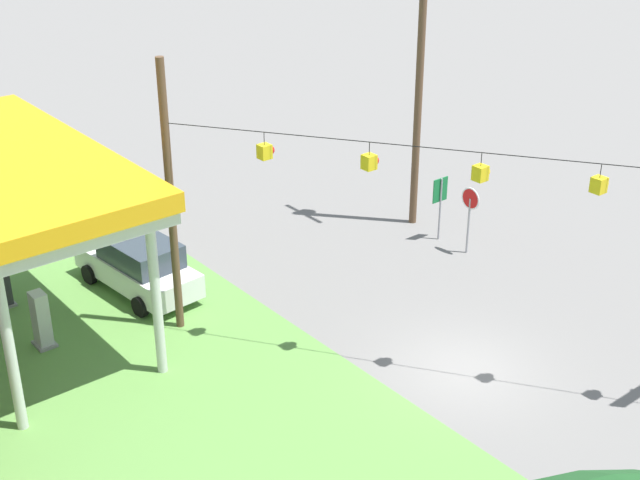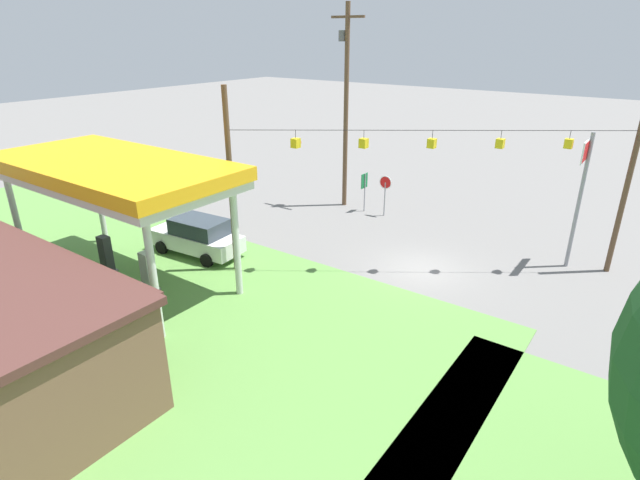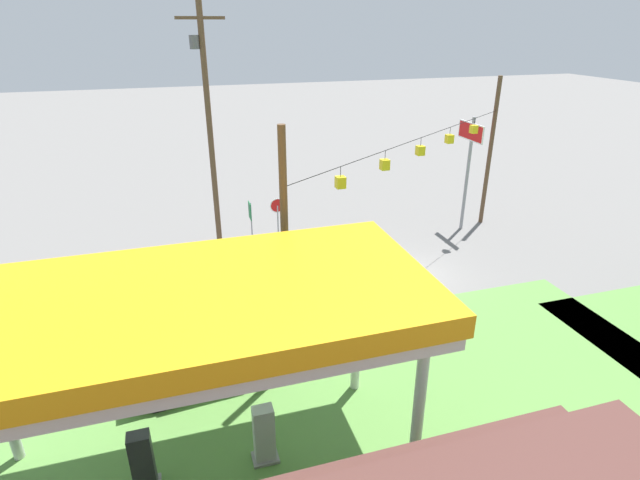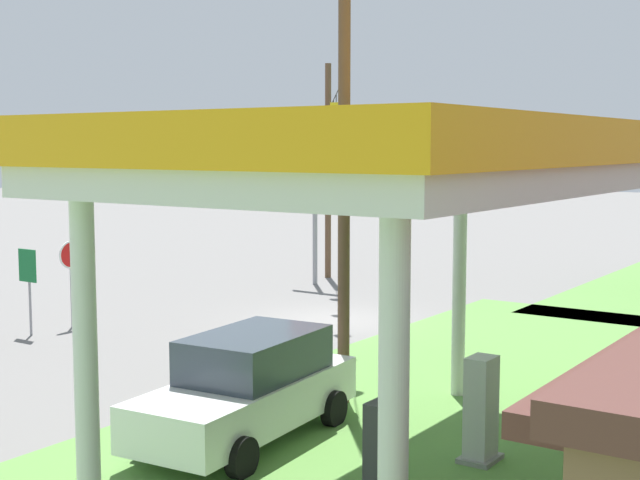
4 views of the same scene
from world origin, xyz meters
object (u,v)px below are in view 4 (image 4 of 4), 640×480
(car_at_pumps_front, at_px, (249,387))
(stop_sign_roadside, at_px, (71,265))
(fuel_pump_near, at_px, (481,413))
(route_sign, at_px, (28,274))
(gas_station_canopy, at_px, (442,159))
(fuel_pump_far, at_px, (385,469))
(stop_sign_overhead, at_px, (314,164))

(car_at_pumps_front, relative_size, stop_sign_roadside, 2.00)
(fuel_pump_near, xyz_separation_m, stop_sign_roadside, (-3.57, -14.35, 0.96))
(stop_sign_roadside, bearing_deg, route_sign, 179.16)
(gas_station_canopy, height_order, route_sign, gas_station_canopy)
(gas_station_canopy, bearing_deg, route_sign, -104.31)
(fuel_pump_near, bearing_deg, route_sign, -98.39)
(fuel_pump_near, xyz_separation_m, fuel_pump_far, (3.09, 0.00, 0.00))
(stop_sign_overhead, distance_m, route_sign, 12.35)
(fuel_pump_near, xyz_separation_m, stop_sign_overhead, (-14.08, -13.17, 3.68))
(fuel_pump_near, distance_m, stop_sign_overhead, 19.62)
(fuel_pump_far, relative_size, stop_sign_roadside, 0.72)
(stop_sign_overhead, height_order, route_sign, stop_sign_overhead)
(gas_station_canopy, distance_m, car_at_pumps_front, 5.61)
(fuel_pump_near, xyz_separation_m, car_at_pumps_front, (1.25, -3.87, 0.11))
(gas_station_canopy, distance_m, stop_sign_roadside, 15.57)
(gas_station_canopy, distance_m, route_sign, 15.20)
(fuel_pump_far, distance_m, stop_sign_roadside, 15.85)
(fuel_pump_far, height_order, stop_sign_overhead, stop_sign_overhead)
(gas_station_canopy, bearing_deg, stop_sign_roadside, -109.64)
(fuel_pump_far, height_order, stop_sign_roadside, stop_sign_roadside)
(car_at_pumps_front, xyz_separation_m, route_sign, (-3.37, -10.50, 0.74))
(car_at_pumps_front, bearing_deg, fuel_pump_near, 102.92)
(stop_sign_roadside, bearing_deg, stop_sign_overhead, -6.41)
(car_at_pumps_front, bearing_deg, gas_station_canopy, 80.65)
(stop_sign_roadside, bearing_deg, car_at_pumps_front, -114.74)
(route_sign, bearing_deg, fuel_pump_far, 70.06)
(gas_station_canopy, bearing_deg, car_at_pumps_front, -94.33)
(stop_sign_overhead, xyz_separation_m, route_sign, (11.96, -1.20, -2.82))
(stop_sign_overhead, bearing_deg, stop_sign_roadside, -6.41)
(car_at_pumps_front, height_order, stop_sign_overhead, stop_sign_overhead)
(fuel_pump_near, bearing_deg, gas_station_canopy, 0.05)
(car_at_pumps_front, distance_m, route_sign, 11.05)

